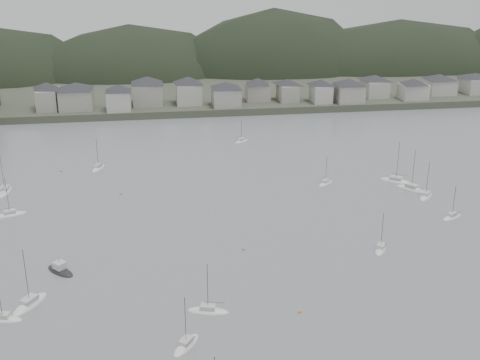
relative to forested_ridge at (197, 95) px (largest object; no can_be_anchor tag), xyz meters
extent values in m
cube|color=#383D2D|center=(-4.83, 25.60, 12.78)|extent=(900.00, 250.00, 3.00)
ellipsoid|color=black|center=(-37.13, 3.46, 1.32)|extent=(132.08, 90.41, 79.74)
ellipsoid|color=black|center=(45.82, 3.53, -1.39)|extent=(133.88, 88.37, 101.41)
ellipsoid|color=black|center=(121.12, -1.49, 0.97)|extent=(165.81, 81.78, 82.55)
cube|color=gray|center=(-69.83, -87.44, 18.58)|extent=(8.34, 12.91, 8.59)
pyramid|color=#27262B|center=(-69.83, -87.44, 24.37)|extent=(15.78, 15.78, 3.01)
cube|color=gray|center=(-58.15, -88.08, 18.46)|extent=(13.68, 13.35, 8.36)
pyramid|color=#27262B|center=(-58.15, -88.08, 24.11)|extent=(20.07, 20.07, 2.93)
cube|color=#B4B0A9|center=(-40.41, -93.38, 18.32)|extent=(9.78, 10.20, 8.08)
pyramid|color=#27262B|center=(-40.41, -93.38, 23.78)|extent=(14.83, 14.83, 2.83)
cube|color=gray|center=(-28.35, -83.75, 18.83)|extent=(12.59, 13.33, 9.09)
pyramid|color=#27262B|center=(-28.35, -83.75, 24.97)|extent=(19.24, 19.24, 3.18)
cube|color=#B4B0A9|center=(-10.58, -85.30, 18.72)|extent=(10.74, 12.17, 8.87)
pyramid|color=#27262B|center=(-10.58, -85.30, 24.70)|extent=(17.01, 17.01, 3.10)
cube|color=gray|center=(5.09, -91.87, 18.13)|extent=(11.63, 12.09, 7.69)
pyramid|color=#27262B|center=(5.09, -91.87, 23.32)|extent=(17.61, 17.61, 2.69)
cube|color=gray|center=(20.42, -83.21, 18.00)|extent=(10.37, 9.35, 7.44)
pyramid|color=#27262B|center=(20.42, -83.21, 23.03)|extent=(14.65, 14.65, 2.60)
cube|color=gray|center=(33.79, -85.61, 17.90)|extent=(8.24, 12.20, 7.22)
pyramid|color=#27262B|center=(33.79, -85.61, 22.77)|extent=(15.17, 15.17, 2.53)
cube|color=#B4B0A9|center=(47.66, -90.85, 18.02)|extent=(8.06, 10.91, 7.46)
pyramid|color=#27262B|center=(47.66, -90.85, 23.05)|extent=(14.08, 14.08, 2.61)
cube|color=gray|center=(59.98, -92.34, 18.12)|extent=(11.73, 11.78, 7.66)
pyramid|color=#27262B|center=(59.98, -92.34, 23.29)|extent=(17.46, 17.46, 2.68)
cube|color=#B4B0A9|center=(75.80, -82.49, 17.95)|extent=(10.19, 13.02, 7.33)
pyramid|color=#27262B|center=(75.80, -82.49, 22.90)|extent=(17.23, 17.23, 2.57)
cube|color=#B4B0A9|center=(90.71, -91.34, 17.72)|extent=(11.70, 9.81, 6.88)
pyramid|color=#27262B|center=(90.71, -91.34, 22.36)|extent=(15.97, 15.97, 2.41)
cube|color=#B4B0A9|center=(107.57, -82.49, 17.78)|extent=(12.83, 12.48, 7.00)
pyramid|color=#27262B|center=(107.57, -82.49, 22.51)|extent=(18.79, 18.79, 2.45)
cube|color=#B4B0A9|center=(125.90, -81.98, 17.77)|extent=(11.07, 13.50, 6.97)
pyramid|color=#27262B|center=(125.90, -81.98, 22.47)|extent=(18.25, 18.25, 2.44)
ellipsoid|color=white|center=(21.96, -228.45, 11.33)|extent=(5.50, 7.16, 1.40)
cube|color=beige|center=(21.96, -228.45, 12.33)|extent=(2.57, 2.89, 0.70)
cylinder|color=#3F3F42|center=(21.96, -228.45, 15.86)|extent=(0.12, 0.12, 8.75)
cylinder|color=#3F3F42|center=(22.60, -229.53, 12.88)|extent=(1.69, 2.76, 0.10)
ellipsoid|color=white|center=(46.57, -214.18, 11.33)|extent=(7.01, 5.00, 1.35)
cube|color=beige|center=(46.57, -214.18, 12.31)|extent=(2.79, 2.40, 0.70)
cylinder|color=#3F3F42|center=(46.57, -214.18, 15.71)|extent=(0.12, 0.12, 8.46)
cylinder|color=#3F3F42|center=(47.65, -214.73, 12.86)|extent=(2.76, 1.47, 0.10)
ellipsoid|color=white|center=(46.41, -199.55, 11.33)|extent=(7.16, 7.71, 1.60)
cube|color=beige|center=(46.41, -199.55, 12.43)|extent=(3.16, 3.26, 0.70)
cylinder|color=#3F3F42|center=(46.41, -199.55, 16.48)|extent=(0.12, 0.12, 9.98)
cylinder|color=#3F3F42|center=(45.47, -198.47, 12.98)|extent=(2.43, 2.78, 0.10)
ellipsoid|color=white|center=(-64.65, -195.43, 11.33)|extent=(8.61, 5.32, 1.64)
cube|color=beige|center=(-64.65, -195.43, 12.46)|extent=(3.32, 2.69, 0.70)
cylinder|color=#3F3F42|center=(-64.65, -195.43, 16.61)|extent=(0.12, 0.12, 10.26)
cylinder|color=#3F3F42|center=(-66.03, -194.91, 13.01)|extent=(3.50, 1.38, 0.10)
ellipsoid|color=white|center=(-23.87, -257.69, 11.33)|extent=(6.14, 7.36, 1.47)
cube|color=beige|center=(-23.87, -257.69, 12.37)|extent=(2.80, 3.03, 0.70)
cylinder|color=#3F3F42|center=(-23.87, -257.69, 16.07)|extent=(0.12, 0.12, 9.18)
cylinder|color=#3F3F42|center=(-23.11, -258.78, 12.92)|extent=(1.98, 2.76, 0.10)
ellipsoid|color=white|center=(-52.13, -240.36, 11.33)|extent=(7.11, 9.38, 1.83)
cube|color=beige|center=(-52.13, -240.36, 12.55)|extent=(3.34, 3.78, 0.70)
cylinder|color=#3F3F42|center=(-52.13, -240.36, 17.20)|extent=(0.12, 0.12, 11.43)
cylinder|color=#3F3F42|center=(-51.30, -241.78, 13.10)|extent=(2.15, 3.61, 0.10)
ellipsoid|color=white|center=(43.09, -186.81, 11.33)|extent=(9.61, 8.59, 1.96)
cube|color=beige|center=(43.09, -186.81, 12.62)|extent=(4.03, 3.83, 0.70)
cylinder|color=#3F3F42|center=(43.09, -186.81, 17.61)|extent=(0.12, 0.12, 12.25)
cylinder|color=#3F3F42|center=(44.47, -185.71, 13.17)|extent=(3.50, 2.84, 0.10)
ellipsoid|color=white|center=(-44.76, -160.91, 11.33)|extent=(5.07, 8.22, 1.57)
cube|color=beige|center=(-44.76, -160.91, 12.42)|extent=(2.57, 3.17, 0.70)
cylinder|color=#3F3F42|center=(-44.76, -160.91, 16.38)|extent=(0.12, 0.12, 9.80)
cylinder|color=#3F3F42|center=(-44.27, -162.23, 12.97)|extent=(1.32, 3.34, 0.10)
ellipsoid|color=white|center=(-69.55, -177.64, 11.33)|extent=(3.48, 9.60, 1.89)
cube|color=beige|center=(-69.55, -177.64, 12.58)|extent=(2.24, 3.41, 0.70)
cylinder|color=#3F3F42|center=(-69.55, -177.64, 17.40)|extent=(0.12, 0.12, 11.83)
cylinder|color=#3F3F42|center=(-69.46, -179.35, 13.13)|extent=(0.31, 4.26, 0.10)
ellipsoid|color=white|center=(-56.07, -244.83, 11.33)|extent=(7.57, 3.91, 1.45)
cube|color=beige|center=(-56.07, -244.83, 12.36)|extent=(2.83, 2.13, 0.70)
ellipsoid|color=white|center=(4.51, -137.70, 11.33)|extent=(6.31, 5.79, 1.30)
cube|color=beige|center=(4.51, -137.70, 12.29)|extent=(2.66, 2.56, 0.70)
cylinder|color=#3F3F42|center=(4.51, -137.70, 15.55)|extent=(0.12, 0.12, 8.13)
cylinder|color=#3F3F42|center=(3.62, -136.95, 12.84)|extent=(2.30, 1.97, 0.10)
ellipsoid|color=white|center=(21.97, -185.29, 11.33)|extent=(6.29, 5.96, 1.31)
cube|color=beige|center=(21.97, -185.29, 12.29)|extent=(2.68, 2.61, 0.70)
cylinder|color=#3F3F42|center=(21.97, -185.29, 15.59)|extent=(0.12, 0.12, 8.21)
cylinder|color=#3F3F42|center=(21.09, -184.49, 12.84)|extent=(2.26, 2.06, 0.10)
ellipsoid|color=white|center=(-19.15, -247.91, 11.33)|extent=(8.23, 4.48, 1.57)
cube|color=beige|center=(-19.15, -247.91, 12.42)|extent=(3.10, 2.39, 0.70)
cylinder|color=#3F3F42|center=(-19.15, -247.91, 16.39)|extent=(0.12, 0.12, 9.81)
cylinder|color=#3F3F42|center=(-17.79, -247.54, 12.97)|extent=(3.43, 1.02, 0.10)
ellipsoid|color=white|center=(44.83, -193.74, 11.33)|extent=(8.08, 9.28, 1.88)
cube|color=beige|center=(44.83, -193.74, 12.57)|extent=(3.63, 3.86, 0.70)
cylinder|color=#3F3F42|center=(44.83, -193.74, 17.35)|extent=(0.12, 0.12, 11.73)
cylinder|color=#3F3F42|center=(43.81, -195.08, 13.12)|extent=(2.64, 3.42, 0.10)
ellipsoid|color=black|center=(-48.12, -227.92, 11.33)|extent=(7.29, 7.55, 1.70)
cube|color=beige|center=(-48.12, -227.92, 12.83)|extent=(3.16, 3.17, 1.40)
cylinder|color=#3F3F42|center=(-48.12, -227.92, 13.73)|extent=(0.10, 0.10, 1.20)
sphere|color=#CE7F44|center=(-37.08, -184.54, 11.43)|extent=(0.70, 0.70, 0.70)
sphere|color=#CE7F44|center=(-56.04, -161.60, 11.43)|extent=(0.70, 0.70, 0.70)
sphere|color=#CE7F44|center=(-8.61, -223.74, 11.43)|extent=(0.70, 0.70, 0.70)
sphere|color=#CE7F44|center=(-2.41, -250.66, 11.43)|extent=(0.70, 0.70, 0.70)
camera|label=1|loc=(-27.89, -342.30, 71.59)|focal=44.37mm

